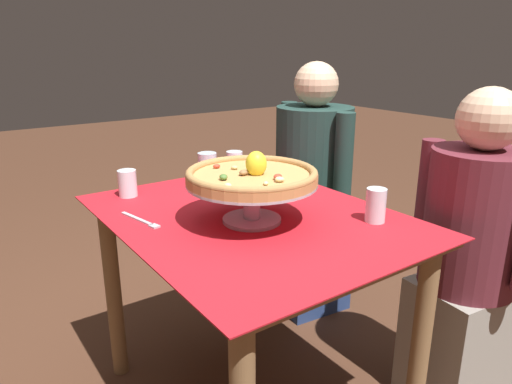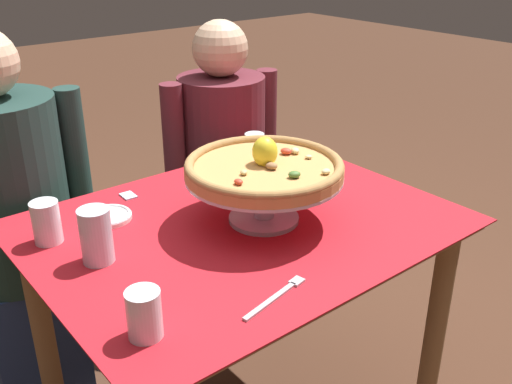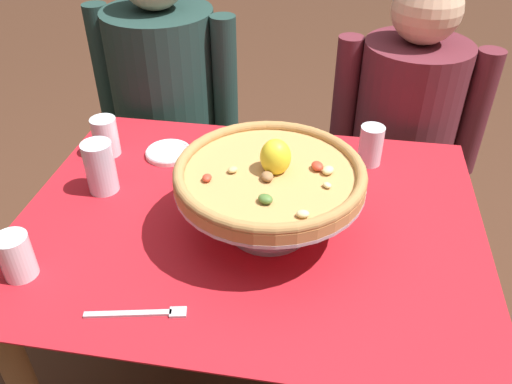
{
  "view_description": "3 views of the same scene",
  "coord_description": "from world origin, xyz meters",
  "px_view_note": "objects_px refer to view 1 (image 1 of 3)",
  "views": [
    {
      "loc": [
        1.18,
        -0.81,
        1.27
      ],
      "look_at": [
        -0.01,
        0.02,
        0.82
      ],
      "focal_mm": 32.69,
      "sensor_mm": 36.0,
      "label": 1
    },
    {
      "loc": [
        -0.82,
        -1.07,
        1.45
      ],
      "look_at": [
        -0.01,
        -0.07,
        0.86
      ],
      "focal_mm": 40.61,
      "sensor_mm": 36.0,
      "label": 2
    },
    {
      "loc": [
        0.17,
        -0.93,
        1.51
      ],
      "look_at": [
        0.02,
        -0.01,
        0.83
      ],
      "focal_mm": 36.71,
      "sensor_mm": 36.0,
      "label": 3
    }
  ],
  "objects_px": {
    "pizza": "(252,175)",
    "pizza_stand": "(252,193)",
    "water_glass_back_left": "(234,166)",
    "water_glass_side_left": "(208,171)",
    "water_glass_front_left": "(128,185)",
    "dinner_fork": "(142,221)",
    "side_plate": "(261,182)",
    "diner_left": "(312,195)",
    "diner_right": "(468,263)",
    "water_glass_back_right": "(376,208)",
    "sugar_packet": "(297,186)"
  },
  "relations": [
    {
      "from": "pizza",
      "to": "pizza_stand",
      "type": "bearing_deg",
      "value": -173.98
    },
    {
      "from": "pizza_stand",
      "to": "water_glass_back_left",
      "type": "height_order",
      "value": "pizza_stand"
    },
    {
      "from": "water_glass_side_left",
      "to": "water_glass_front_left",
      "type": "distance_m",
      "value": 0.31
    },
    {
      "from": "pizza",
      "to": "dinner_fork",
      "type": "relative_size",
      "value": 2.11
    },
    {
      "from": "pizza_stand",
      "to": "side_plate",
      "type": "xyz_separation_m",
      "value": [
        -0.32,
        0.26,
        -0.08
      ]
    },
    {
      "from": "pizza_stand",
      "to": "diner_left",
      "type": "xyz_separation_m",
      "value": [
        -0.45,
        0.67,
        -0.25
      ]
    },
    {
      "from": "water_glass_back_left",
      "to": "pizza_stand",
      "type": "bearing_deg",
      "value": -26.97
    },
    {
      "from": "pizza_stand",
      "to": "pizza",
      "type": "distance_m",
      "value": 0.06
    },
    {
      "from": "dinner_fork",
      "to": "diner_right",
      "type": "bearing_deg",
      "value": 60.06
    },
    {
      "from": "pizza_stand",
      "to": "side_plate",
      "type": "distance_m",
      "value": 0.42
    },
    {
      "from": "dinner_fork",
      "to": "water_glass_back_left",
      "type": "bearing_deg",
      "value": 118.12
    },
    {
      "from": "water_glass_back_right",
      "to": "diner_left",
      "type": "xyz_separation_m",
      "value": [
        -0.68,
        0.35,
        -0.2
      ]
    },
    {
      "from": "pizza_stand",
      "to": "water_glass_back_right",
      "type": "bearing_deg",
      "value": 54.73
    },
    {
      "from": "pizza",
      "to": "water_glass_back_left",
      "type": "height_order",
      "value": "pizza"
    },
    {
      "from": "water_glass_front_left",
      "to": "dinner_fork",
      "type": "distance_m",
      "value": 0.29
    },
    {
      "from": "dinner_fork",
      "to": "diner_right",
      "type": "height_order",
      "value": "diner_right"
    },
    {
      "from": "diner_right",
      "to": "water_glass_back_left",
      "type": "bearing_deg",
      "value": -152.94
    },
    {
      "from": "water_glass_back_left",
      "to": "diner_right",
      "type": "xyz_separation_m",
      "value": [
        0.83,
        0.43,
        -0.24
      ]
    },
    {
      "from": "water_glass_side_left",
      "to": "water_glass_front_left",
      "type": "bearing_deg",
      "value": -99.11
    },
    {
      "from": "pizza",
      "to": "water_glass_front_left",
      "type": "height_order",
      "value": "pizza"
    },
    {
      "from": "water_glass_front_left",
      "to": "pizza",
      "type": "bearing_deg",
      "value": 25.14
    },
    {
      "from": "water_glass_side_left",
      "to": "diner_left",
      "type": "relative_size",
      "value": 0.11
    },
    {
      "from": "water_glass_back_left",
      "to": "dinner_fork",
      "type": "height_order",
      "value": "water_glass_back_left"
    },
    {
      "from": "water_glass_front_left",
      "to": "diner_left",
      "type": "xyz_separation_m",
      "value": [
        0.02,
        0.89,
        -0.2
      ]
    },
    {
      "from": "pizza",
      "to": "water_glass_side_left",
      "type": "bearing_deg",
      "value": 168.89
    },
    {
      "from": "water_glass_front_left",
      "to": "diner_right",
      "type": "bearing_deg",
      "value": 47.23
    },
    {
      "from": "pizza_stand",
      "to": "dinner_fork",
      "type": "distance_m",
      "value": 0.36
    },
    {
      "from": "water_glass_back_left",
      "to": "diner_left",
      "type": "xyz_separation_m",
      "value": [
        0.03,
        0.42,
        -0.2
      ]
    },
    {
      "from": "water_glass_back_left",
      "to": "side_plate",
      "type": "bearing_deg",
      "value": 6.79
    },
    {
      "from": "water_glass_back_right",
      "to": "side_plate",
      "type": "relative_size",
      "value": 0.86
    },
    {
      "from": "water_glass_side_left",
      "to": "pizza",
      "type": "bearing_deg",
      "value": -11.11
    },
    {
      "from": "pizza",
      "to": "side_plate",
      "type": "bearing_deg",
      "value": 140.1
    },
    {
      "from": "pizza_stand",
      "to": "water_glass_back_right",
      "type": "height_order",
      "value": "pizza_stand"
    },
    {
      "from": "water_glass_back_left",
      "to": "sugar_packet",
      "type": "relative_size",
      "value": 2.13
    },
    {
      "from": "water_glass_side_left",
      "to": "diner_right",
      "type": "distance_m",
      "value": 1.01
    },
    {
      "from": "diner_right",
      "to": "water_glass_side_left",
      "type": "bearing_deg",
      "value": -142.97
    },
    {
      "from": "side_plate",
      "to": "water_glass_front_left",
      "type": "bearing_deg",
      "value": -108.09
    },
    {
      "from": "water_glass_back_left",
      "to": "diner_left",
      "type": "distance_m",
      "value": 0.47
    },
    {
      "from": "side_plate",
      "to": "dinner_fork",
      "type": "distance_m",
      "value": 0.56
    },
    {
      "from": "diner_left",
      "to": "diner_right",
      "type": "relative_size",
      "value": 1.05
    },
    {
      "from": "water_glass_back_right",
      "to": "water_glass_back_left",
      "type": "relative_size",
      "value": 1.01
    },
    {
      "from": "pizza_stand",
      "to": "sugar_packet",
      "type": "xyz_separation_m",
      "value": [
        -0.21,
        0.36,
        -0.09
      ]
    },
    {
      "from": "pizza_stand",
      "to": "pizza",
      "type": "relative_size",
      "value": 1.0
    },
    {
      "from": "pizza",
      "to": "water_glass_front_left",
      "type": "relative_size",
      "value": 4.12
    },
    {
      "from": "diner_right",
      "to": "pizza_stand",
      "type": "bearing_deg",
      "value": -117.68
    },
    {
      "from": "pizza",
      "to": "dinner_fork",
      "type": "distance_m",
      "value": 0.38
    },
    {
      "from": "water_glass_back_left",
      "to": "diner_right",
      "type": "distance_m",
      "value": 0.97
    },
    {
      "from": "side_plate",
      "to": "diner_right",
      "type": "relative_size",
      "value": 0.11
    },
    {
      "from": "dinner_fork",
      "to": "sugar_packet",
      "type": "distance_m",
      "value": 0.64
    },
    {
      "from": "water_glass_side_left",
      "to": "diner_left",
      "type": "bearing_deg",
      "value": 92.75
    }
  ]
}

